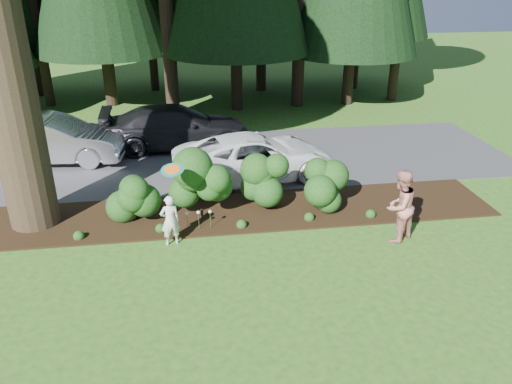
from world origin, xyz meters
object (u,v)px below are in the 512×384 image
frisbee (172,170)px  car_white_suv (255,157)px  car_silver_wagon (52,140)px  car_dark_suv (177,127)px  child (170,220)px  adult (399,206)px

frisbee → car_white_suv: bearing=56.2°
frisbee → car_silver_wagon: bearing=124.6°
car_white_suv → frisbee: bearing=136.3°
car_dark_suv → frisbee: (-0.04, -7.07, 1.11)m
child → adult: bearing=160.1°
car_white_suv → frisbee: (-2.49, -3.72, 1.18)m
car_dark_suv → adult: adult is taller
adult → car_white_suv: bearing=-89.2°
car_silver_wagon → child: (4.08, -6.24, -0.19)m
car_silver_wagon → frisbee: (4.22, -6.11, 1.08)m
car_white_suv → adult: size_ratio=2.75×
car_white_suv → car_dark_suv: (-2.45, 3.36, 0.07)m
car_dark_suv → child: car_dark_suv is taller
car_silver_wagon → frisbee: frisbee is taller
frisbee → child: bearing=-138.0°
child → car_dark_suv: bearing=-105.3°
car_silver_wagon → car_white_suv: 7.13m
adult → frisbee: frisbee is taller
car_dark_suv → car_white_suv: bearing=-146.4°
car_silver_wagon → car_dark_suv: bearing=-71.2°
car_silver_wagon → child: bearing=-140.8°
car_silver_wagon → car_white_suv: (6.71, -2.39, -0.10)m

